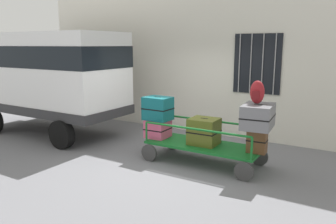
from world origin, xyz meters
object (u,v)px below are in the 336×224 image
object	(u,v)px
suitcase_left_bottom	(158,129)
van	(49,73)
suitcase_left_middle	(158,108)
suitcase_center_bottom	(257,140)
backpack	(257,92)
suitcase_center_middle	(258,116)
luggage_cart	(203,147)
suitcase_midleft_bottom	(204,131)

from	to	relation	value
suitcase_left_bottom	van	bearing A→B (deg)	178.49
suitcase_left_bottom	suitcase_left_middle	size ratio (longest dim) A/B	0.82
van	suitcase_center_bottom	size ratio (longest dim) A/B	8.96
suitcase_left_bottom	backpack	bearing A→B (deg)	1.59
van	backpack	size ratio (longest dim) A/B	10.17
suitcase_center_bottom	backpack	xyz separation A→B (m)	(-0.05, 0.00, 0.93)
suitcase_center_middle	backpack	world-z (taller)	backpack
luggage_cart	suitcase_left_bottom	size ratio (longest dim) A/B	4.93
suitcase_midleft_bottom	suitcase_left_bottom	bearing A→B (deg)	-177.59
van	suitcase_midleft_bottom	size ratio (longest dim) A/B	7.44
suitcase_left_middle	suitcase_midleft_bottom	world-z (taller)	suitcase_left_middle
backpack	suitcase_left_bottom	bearing A→B (deg)	-178.41
luggage_cart	suitcase_center_middle	bearing A→B (deg)	0.05
suitcase_left_middle	backpack	size ratio (longest dim) A/B	1.39
luggage_cart	suitcase_center_middle	size ratio (longest dim) A/B	2.98
luggage_cart	suitcase_midleft_bottom	xyz separation A→B (m)	(0.00, 0.02, 0.35)
van	suitcase_left_middle	xyz separation A→B (m)	(3.67, -0.10, -0.63)
luggage_cart	suitcase_left_bottom	bearing A→B (deg)	-178.36
van	backpack	world-z (taller)	van
van	suitcase_center_middle	bearing A→B (deg)	-0.62
suitcase_left_bottom	luggage_cart	bearing A→B (deg)	1.64
suitcase_left_bottom	suitcase_left_middle	xyz separation A→B (m)	(0.00, 0.00, 0.46)
van	suitcase_center_bottom	xyz separation A→B (m)	(5.91, -0.04, -1.05)
van	suitcase_center_middle	world-z (taller)	van
luggage_cart	suitcase_midleft_bottom	world-z (taller)	suitcase_midleft_bottom
suitcase_midleft_bottom	suitcase_center_bottom	bearing A→B (deg)	0.65
luggage_cart	van	bearing A→B (deg)	179.23
suitcase_left_bottom	suitcase_center_middle	bearing A→B (deg)	0.84
van	suitcase_left_bottom	world-z (taller)	van
van	luggage_cart	size ratio (longest dim) A/B	1.81
suitcase_midleft_bottom	suitcase_center_middle	distance (m)	1.21
suitcase_left_bottom	suitcase_center_bottom	bearing A→B (deg)	1.53
suitcase_left_bottom	suitcase_left_middle	bearing A→B (deg)	90.00
suitcase_left_bottom	suitcase_center_middle	xyz separation A→B (m)	(2.24, 0.03, 0.53)
luggage_cart	suitcase_left_bottom	xyz separation A→B (m)	(-1.12, -0.03, 0.27)
van	suitcase_midleft_bottom	bearing A→B (deg)	-0.59
suitcase_center_middle	suitcase_center_bottom	bearing A→B (deg)	90.00
suitcase_left_bottom	suitcase_midleft_bottom	world-z (taller)	suitcase_midleft_bottom
suitcase_left_middle	van	bearing A→B (deg)	178.51
suitcase_midleft_bottom	backpack	distance (m)	1.40
van	luggage_cart	bearing A→B (deg)	-0.77
suitcase_left_bottom	suitcase_center_bottom	size ratio (longest dim) A/B	1.01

